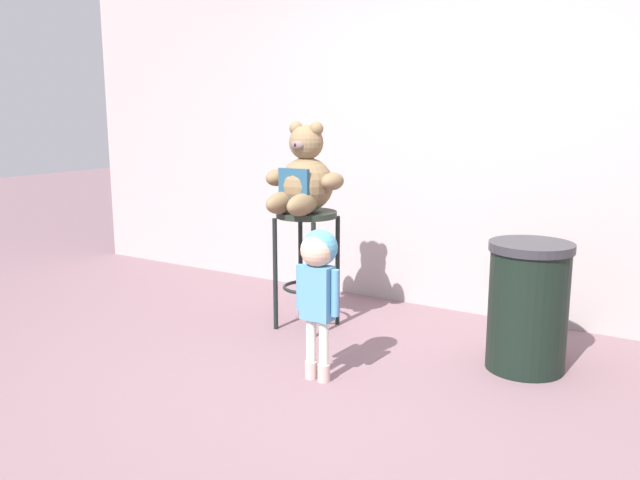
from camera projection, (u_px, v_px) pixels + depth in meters
The scene contains 6 objects.
ground_plane at pixel (318, 400), 3.49m from camera, with size 24.00×24.00×0.00m, color #7B5D65.
building_wall at pixel (468, 60), 4.83m from camera, with size 7.44×0.30×3.70m, color #AA9E9D.
bar_stool_with_teddy at pixel (307, 245), 4.56m from camera, with size 0.41×0.41×0.82m.
teddy_bear at pixel (304, 179), 4.45m from camera, with size 0.57×0.51×0.60m.
child_walking at pixel (318, 272), 3.65m from camera, with size 0.27×0.22×0.86m.
trash_bin at pixel (528, 306), 3.85m from camera, with size 0.48×0.48×0.76m.
Camera 1 is at (1.74, -2.76, 1.50)m, focal length 37.45 mm.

